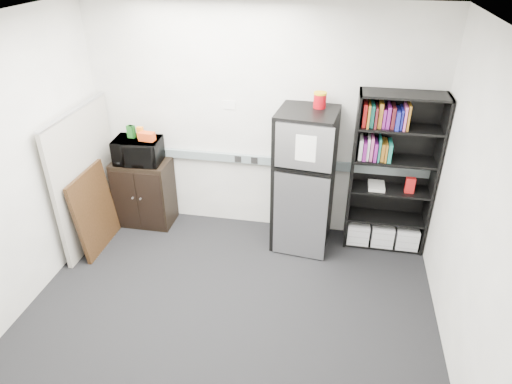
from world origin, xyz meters
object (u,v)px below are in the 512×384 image
(refrigerator, at_px, (304,181))
(microwave, at_px, (138,151))
(bookshelf, at_px, (392,176))
(cabinet, at_px, (144,192))
(cubicle_partition, at_px, (87,177))

(refrigerator, bearing_deg, microwave, -175.59)
(bookshelf, height_order, refrigerator, bookshelf)
(microwave, relative_size, refrigerator, 0.33)
(cabinet, bearing_deg, refrigerator, -2.30)
(microwave, bearing_deg, bookshelf, -2.51)
(cabinet, bearing_deg, cubicle_partition, -138.80)
(refrigerator, bearing_deg, cabinet, -176.05)
(bookshelf, bearing_deg, refrigerator, -171.42)
(bookshelf, relative_size, cabinet, 2.16)
(bookshelf, bearing_deg, cabinet, -178.75)
(bookshelf, height_order, cabinet, bookshelf)
(bookshelf, xyz_separation_m, cubicle_partition, (-3.43, -0.49, -0.10))
(cubicle_partition, xyz_separation_m, cabinet, (0.48, 0.42, -0.38))
(cabinet, distance_m, refrigerator, 2.03)
(refrigerator, bearing_deg, cubicle_partition, -165.89)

